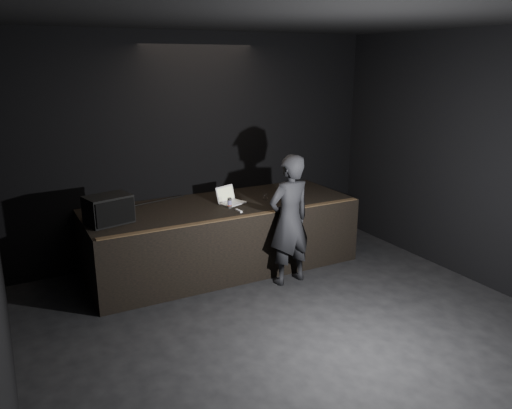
{
  "coord_description": "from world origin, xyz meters",
  "views": [
    {
      "loc": [
        -2.9,
        -3.84,
        3.07
      ],
      "look_at": [
        0.36,
        2.3,
        1.06
      ],
      "focal_mm": 35.0,
      "sensor_mm": 36.0,
      "label": 1
    }
  ],
  "objects": [
    {
      "name": "stage_monitor",
      "position": [
        -1.67,
        2.59,
        1.19
      ],
      "size": [
        0.64,
        0.53,
        0.38
      ],
      "rotation": [
        0.0,
        0.0,
        0.24
      ],
      "color": "black",
      "rests_on": "stage_riser"
    },
    {
      "name": "stage_riser",
      "position": [
        0.0,
        2.73,
        0.5
      ],
      "size": [
        4.0,
        1.5,
        1.0
      ],
      "primitive_type": "cube",
      "color": "black",
      "rests_on": "ground"
    },
    {
      "name": "beer_can",
      "position": [
        0.03,
        2.49,
        1.08
      ],
      "size": [
        0.06,
        0.06,
        0.15
      ],
      "color": "silver",
      "rests_on": "stage_riser"
    },
    {
      "name": "riser_lip",
      "position": [
        0.0,
        2.02,
        1.01
      ],
      "size": [
        3.92,
        0.1,
        0.01
      ],
      "primitive_type": "cube",
      "color": "brown",
      "rests_on": "stage_riser"
    },
    {
      "name": "ground",
      "position": [
        0.0,
        0.0,
        0.0
      ],
      "size": [
        7.0,
        7.0,
        0.0
      ],
      "primitive_type": "plane",
      "color": "black",
      "rests_on": "ground"
    },
    {
      "name": "person",
      "position": [
        0.61,
        1.78,
        0.93
      ],
      "size": [
        0.72,
        0.52,
        1.86
      ],
      "primitive_type": "imported",
      "rotation": [
        0.0,
        0.0,
        3.26
      ],
      "color": "black",
      "rests_on": "ground"
    },
    {
      "name": "room_walls",
      "position": [
        0.0,
        0.0,
        2.02
      ],
      "size": [
        6.1,
        7.1,
        3.52
      ],
      "color": "black",
      "rests_on": "ground"
    },
    {
      "name": "wii_remote",
      "position": [
        0.06,
        2.26,
        1.01
      ],
      "size": [
        0.05,
        0.15,
        0.03
      ],
      "primitive_type": "cube",
      "rotation": [
        0.0,
        0.0,
        0.1
      ],
      "color": "white",
      "rests_on": "stage_riser"
    },
    {
      "name": "plastic_cup",
      "position": [
        0.7,
        2.62,
        1.05
      ],
      "size": [
        0.08,
        0.08,
        0.1
      ],
      "primitive_type": "cylinder",
      "color": "white",
      "rests_on": "stage_riser"
    },
    {
      "name": "cable",
      "position": [
        -0.78,
        3.32,
        1.01
      ],
      "size": [
        0.88,
        0.22,
        0.02
      ],
      "primitive_type": "cylinder",
      "rotation": [
        0.0,
        1.57,
        0.23
      ],
      "color": "black",
      "rests_on": "stage_riser"
    },
    {
      "name": "laptop",
      "position": [
        0.15,
        2.74,
        1.06
      ],
      "size": [
        0.45,
        0.42,
        0.24
      ],
      "rotation": [
        0.0,
        0.0,
        0.37
      ],
      "color": "white",
      "rests_on": "stage_riser"
    }
  ]
}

